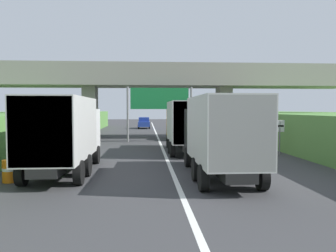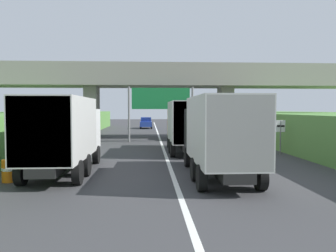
{
  "view_description": "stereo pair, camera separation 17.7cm",
  "coord_description": "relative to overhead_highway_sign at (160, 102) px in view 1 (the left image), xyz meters",
  "views": [
    {
      "loc": [
        -1.2,
        1.15,
        2.92
      ],
      "look_at": [
        0.0,
        19.33,
        2.0
      ],
      "focal_mm": 35.27,
      "sensor_mm": 36.0,
      "label": 1
    },
    {
      "loc": [
        -1.03,
        1.14,
        2.92
      ],
      "look_at": [
        0.0,
        19.33,
        2.0
      ],
      "focal_mm": 35.27,
      "sensor_mm": 36.0,
      "label": 2
    }
  ],
  "objects": [
    {
      "name": "car_blue",
      "position": [
        -1.55,
        21.23,
        -2.75
      ],
      "size": [
        1.86,
        4.1,
        1.72
      ],
      "color": "#233D9E",
      "rests_on": "ground"
    },
    {
      "name": "truck_white",
      "position": [
        -4.87,
        -14.49,
        -1.68
      ],
      "size": [
        2.44,
        7.3,
        3.44
      ],
      "color": "black",
      "rests_on": "ground"
    },
    {
      "name": "construction_barrel_3",
      "position": [
        -6.59,
        -10.81,
        -3.15
      ],
      "size": [
        0.57,
        0.57,
        0.9
      ],
      "color": "orange",
      "rests_on": "ground"
    },
    {
      "name": "truck_black",
      "position": [
        1.89,
        -15.76,
        -1.68
      ],
      "size": [
        2.44,
        7.3,
        3.44
      ],
      "color": "black",
      "rests_on": "ground"
    },
    {
      "name": "overpass_bridge",
      "position": [
        0.0,
        4.45,
        1.97
      ],
      "size": [
        40.0,
        4.8,
        7.45
      ],
      "color": "gray",
      "rests_on": "ground"
    },
    {
      "name": "car_silver",
      "position": [
        1.76,
        2.27,
        -2.75
      ],
      "size": [
        1.86,
        4.1,
        1.72
      ],
      "color": "#B2B5B7",
      "rests_on": "ground"
    },
    {
      "name": "lane_centre_stripe",
      "position": [
        0.0,
        -2.58,
        -3.61
      ],
      "size": [
        0.2,
        96.24,
        0.01
      ],
      "primitive_type": "cube",
      "color": "white",
      "rests_on": "ground"
    },
    {
      "name": "construction_barrel_2",
      "position": [
        -6.68,
        -16.07,
        -3.15
      ],
      "size": [
        0.57,
        0.57,
        0.9
      ],
      "color": "orange",
      "rests_on": "ground"
    },
    {
      "name": "truck_orange",
      "position": [
        1.45,
        -7.35,
        -1.68
      ],
      "size": [
        2.44,
        7.3,
        3.44
      ],
      "color": "black",
      "rests_on": "ground"
    },
    {
      "name": "overhead_highway_sign",
      "position": [
        0.0,
        0.0,
        0.0
      ],
      "size": [
        5.88,
        0.18,
        4.95
      ],
      "color": "slate",
      "rests_on": "ground"
    },
    {
      "name": "speed_limit_sign",
      "position": [
        7.4,
        -8.85,
        -2.13
      ],
      "size": [
        0.6,
        0.08,
        2.23
      ],
      "color": "slate",
      "rests_on": "ground"
    }
  ]
}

